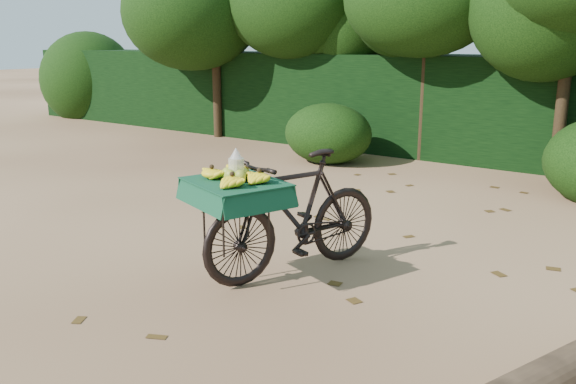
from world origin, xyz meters
The scene contains 6 objects.
ground centered at (0.00, 0.00, 0.00)m, with size 80.00×80.00×0.00m, color tan.
vendor_bicycle centered at (-0.48, -0.25, 0.57)m, with size 1.25×1.97×1.12m.
hedge_backdrop centered at (0.00, 6.30, 0.90)m, with size 26.00×1.80×1.80m, color black.
tree_row centered at (-0.65, 5.50, 2.00)m, with size 14.50×2.00×4.00m, color black, non-canonical shape.
bush_clumps centered at (0.50, 4.30, 0.45)m, with size 8.80×1.70×0.90m, color black, non-canonical shape.
leaf_litter centered at (0.00, 0.65, 0.01)m, with size 7.00×7.30×0.01m, color #483213, non-canonical shape.
Camera 1 is at (2.56, -4.48, 2.06)m, focal length 38.00 mm.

